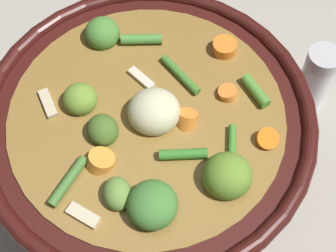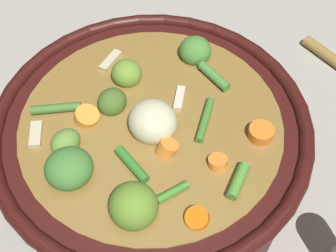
# 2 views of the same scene
# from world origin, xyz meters

# --- Properties ---
(ground_plane) EXTENTS (1.10, 1.10, 0.00)m
(ground_plane) POSITION_xyz_m (0.00, 0.00, 0.00)
(ground_plane) COLOR #9E998E
(cooking_pot) EXTENTS (0.32, 0.32, 0.18)m
(cooking_pot) POSITION_xyz_m (-0.00, -0.00, 0.08)
(cooking_pot) COLOR #38110F
(cooking_pot) RESTS_ON ground_plane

